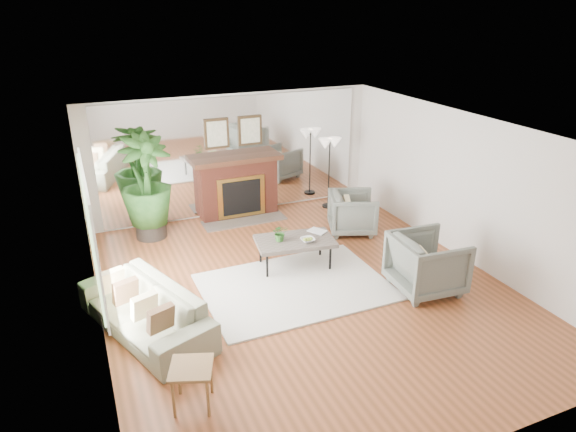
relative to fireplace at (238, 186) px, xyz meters
name	(u,v)px	position (x,y,z in m)	size (l,w,h in m)	color
ground	(305,288)	(0.00, -3.26, -0.66)	(7.00, 7.00, 0.00)	brown
wall_left	(91,251)	(-2.99, -3.26, 0.59)	(0.02, 7.00, 2.50)	silver
wall_right	(466,188)	(2.99, -3.26, 0.59)	(0.02, 7.00, 2.50)	silver
wall_back	(234,155)	(0.00, 0.23, 0.59)	(6.00, 0.02, 2.50)	silver
mirror_panel	(234,156)	(0.00, 0.21, 0.59)	(5.40, 0.04, 2.40)	silver
window_panel	(91,231)	(-2.96, -2.86, 0.69)	(0.04, 2.40, 1.50)	#B2E09E
fireplace	(238,186)	(0.00, 0.00, 0.00)	(1.85, 0.83, 2.05)	maroon
area_rug	(295,287)	(-0.12, -3.18, -0.64)	(2.84, 2.03, 0.03)	white
coffee_table	(295,242)	(0.15, -2.54, -0.19)	(1.39, 0.94, 0.51)	brown
sofa	(145,310)	(-2.45, -3.42, -0.33)	(2.25, 0.88, 0.66)	gray
armchair_back	(353,213)	(1.77, -1.65, -0.26)	(0.85, 0.88, 0.80)	slate
armchair_front	(427,263)	(1.71, -4.02, -0.20)	(0.97, 1.00, 0.91)	slate
side_table	(192,373)	(-2.19, -5.05, -0.22)	(0.59, 0.59, 0.52)	brown
potted_ficus	(146,184)	(-1.87, -0.35, 0.40)	(1.17, 1.17, 1.98)	black
floor_lamp	(330,149)	(1.95, -0.28, 0.65)	(0.50, 0.28, 1.53)	black
tabletop_plant	(280,233)	(-0.10, -2.49, 0.00)	(0.26, 0.22, 0.29)	#346926
fruit_bowl	(308,240)	(0.31, -2.70, -0.12)	(0.23, 0.23, 0.06)	brown
book	(314,233)	(0.53, -2.47, -0.13)	(0.22, 0.30, 0.02)	brown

